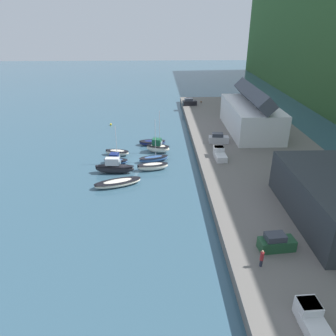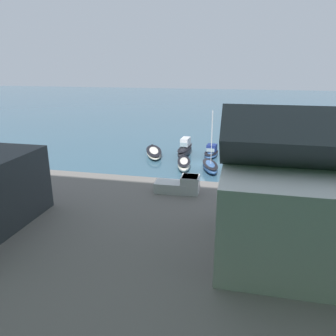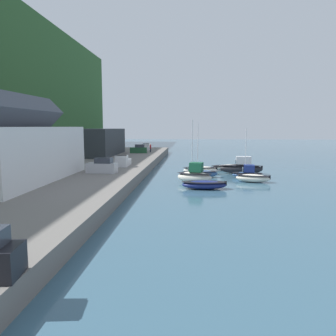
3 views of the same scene
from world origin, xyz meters
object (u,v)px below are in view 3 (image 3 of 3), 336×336
Objects in this scene: moored_boat_5 at (248,173)px; pickup_truck_1 at (123,161)px; parked_car_1 at (102,166)px; moored_boat_7 at (231,167)px; moored_boat_1 at (195,175)px; moored_boat_6 at (242,167)px; moored_boat_3 at (200,170)px; pickup_truck_0 at (146,147)px; parked_car_2 at (139,149)px; person_on_quay at (150,148)px; moored_boat_0 at (204,185)px; moored_boat_2 at (200,174)px; moored_boat_4 at (253,178)px.

moored_boat_5 reaches higher than pickup_truck_1.
parked_car_1 reaches higher than pickup_truck_1.
moored_boat_7 is 1.97× the size of parked_car_1.
moored_boat_1 is 12.78m from moored_boat_6.
moored_boat_3 is 38.96m from pickup_truck_0.
moored_boat_3 is at bearing 7.87° from moored_boat_1.
pickup_truck_1 is (-38.10, -1.40, 0.00)m from pickup_truck_0.
parked_car_2 is at bearing 45.30° from moored_boat_5.
parked_car_2 is 0.91× the size of pickup_truck_0.
moored_boat_6 is at bearing -173.09° from pickup_truck_1.
person_on_quay is (30.23, -0.81, 0.28)m from pickup_truck_1.
pickup_truck_0 is at bearing 14.59° from moored_boat_0.
moored_boat_1 is 5.10m from moored_boat_2.
moored_boat_4 is at bearing -131.00° from moored_boat_2.
moored_boat_2 is 15.42m from parked_car_1.
moored_boat_7 is (13.56, 1.49, -0.07)m from moored_boat_4.
moored_boat_7 is (14.99, -6.98, -0.56)m from moored_boat_1.
moored_boat_1 reaches higher than moored_boat_0.
moored_boat_4 is 21.82m from parked_car_1.
parked_car_2 is (19.39, 20.65, 1.88)m from moored_boat_7.
moored_boat_2 reaches higher than person_on_quay.
parked_car_2 is at bearing -87.82° from pickup_truck_1.
moored_boat_3 is at bearing -50.05° from parked_car_1.
moored_boat_4 is 4.09m from moored_boat_5.
parked_car_1 is (-6.20, 14.01, 1.78)m from moored_boat_2.
moored_boat_6 is at bearing 173.37° from moored_boat_7.
parked_car_2 is at bearing 137.20° from person_on_quay.
moored_boat_6 is at bearing -57.80° from parked_car_1.
moored_boat_3 is 1.17× the size of moored_boat_4.
moored_boat_6 is 23.97m from parked_car_1.
moored_boat_0 is 1.13× the size of moored_boat_4.
moored_boat_2 is 1.81× the size of pickup_truck_0.
moored_boat_2 is at bearing 77.52° from moored_boat_4.
moored_boat_5 is (0.51, -7.50, 0.09)m from moored_boat_2.
pickup_truck_0 is at bearing -7.82° from parked_car_2.
moored_boat_5 is 20.41m from pickup_truck_1.
moored_boat_1 is at bearing 148.24° from pickup_truck_1.
pickup_truck_1 is 30.24m from person_on_quay.
parked_car_1 is (-1.20, 13.12, 1.32)m from moored_boat_1.
moored_boat_1 is 1.89× the size of pickup_truck_1.
moored_boat_7 is at bearing -53.64° from moored_boat_3.
moored_boat_2 is at bearing 106.98° from pickup_truck_0.
moored_boat_0 is at bearing -163.49° from person_on_quay.
parked_car_2 is 10.67m from pickup_truck_0.
pickup_truck_1 is at bearing 65.66° from moored_boat_2.
moored_boat_1 is 38.81m from person_on_quay.
moored_boat_2 reaches higher than moored_boat_0.
moored_boat_7 is 28.68m from person_on_quay.
moored_boat_5 is at bearing -42.15° from moored_boat_1.
moored_boat_7 is (19.32, -5.76, -0.02)m from moored_boat_0.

